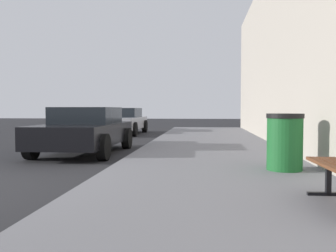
{
  "coord_description": "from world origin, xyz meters",
  "views": [
    {
      "loc": [
        3.76,
        -5.42,
        1.22
      ],
      "look_at": [
        2.98,
        2.38,
        0.85
      ],
      "focal_mm": 38.92,
      "sensor_mm": 36.0,
      "label": 1
    }
  ],
  "objects": [
    {
      "name": "trash_bin",
      "position": [
        5.16,
        1.1,
        0.65
      ],
      "size": [
        0.64,
        0.64,
        0.99
      ],
      "color": "#195926",
      "rests_on": "sidewalk"
    },
    {
      "name": "car_silver",
      "position": [
        -0.24,
        11.99,
        0.65
      ],
      "size": [
        2.0,
        4.47,
        1.27
      ],
      "rotation": [
        0.0,
        0.0,
        3.14
      ],
      "color": "#B7B7BF",
      "rests_on": "ground_plane"
    },
    {
      "name": "car_black",
      "position": [
        0.49,
        4.31,
        0.65
      ],
      "size": [
        2.01,
        4.09,
        1.27
      ],
      "rotation": [
        0.0,
        0.0,
        3.14
      ],
      "color": "black",
      "rests_on": "ground_plane"
    },
    {
      "name": "sidewalk",
      "position": [
        4.0,
        0.0,
        0.07
      ],
      "size": [
        4.0,
        32.0,
        0.15
      ],
      "primitive_type": "cube",
      "color": "slate",
      "rests_on": "ground_plane"
    }
  ]
}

